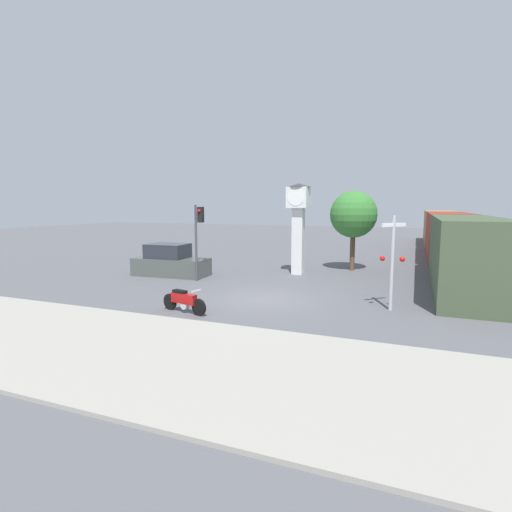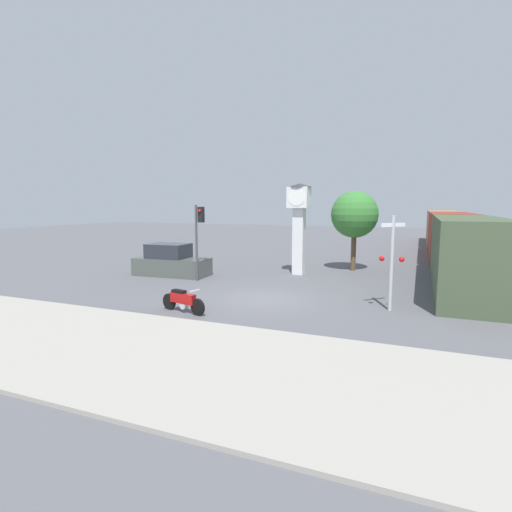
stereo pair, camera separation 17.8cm
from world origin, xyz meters
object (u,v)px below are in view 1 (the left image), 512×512
object	(u,v)px
clock_tower	(298,215)
railroad_crossing_signal	(392,259)
street_tree	(353,215)
traffic_light	(198,229)
freight_train	(447,236)
parked_car	(170,262)
motorcycle	(184,301)

from	to	relation	value
clock_tower	railroad_crossing_signal	bearing A→B (deg)	-49.65
clock_tower	street_tree	xyz separation A→B (m)	(2.70, 2.57, -0.04)
traffic_light	railroad_crossing_signal	xyz separation A→B (m)	(9.67, -2.42, -0.78)
freight_train	parked_car	world-z (taller)	freight_train
motorcycle	traffic_light	size ratio (longest dim) A/B	0.52
motorcycle	street_tree	world-z (taller)	street_tree
traffic_light	parked_car	world-z (taller)	traffic_light
railroad_crossing_signal	street_tree	world-z (taller)	street_tree
traffic_light	street_tree	size ratio (longest dim) A/B	0.83
motorcycle	railroad_crossing_signal	distance (m)	7.92
railroad_crossing_signal	street_tree	bearing A→B (deg)	107.08
street_tree	parked_car	size ratio (longest dim) A/B	1.12
motorcycle	freight_train	distance (m)	22.99
freight_train	motorcycle	bearing A→B (deg)	-116.01
railroad_crossing_signal	freight_train	bearing A→B (deg)	80.27
motorcycle	street_tree	xyz separation A→B (m)	(4.31, 12.21, 2.94)
traffic_light	street_tree	distance (m)	9.56
traffic_light	freight_train	bearing A→B (deg)	49.85
freight_train	railroad_crossing_signal	bearing A→B (deg)	-99.73
motorcycle	railroad_crossing_signal	xyz separation A→B (m)	(7.08, 3.20, 1.52)
motorcycle	traffic_light	bearing A→B (deg)	127.75
motorcycle	clock_tower	size ratio (longest dim) A/B	0.40
railroad_crossing_signal	parked_car	size ratio (longest dim) A/B	0.84
clock_tower	traffic_light	xyz separation A→B (m)	(-4.20, -4.02, -0.69)
street_tree	parked_car	world-z (taller)	street_tree
street_tree	parked_car	distance (m)	11.19
motorcycle	railroad_crossing_signal	bearing A→B (deg)	37.35
street_tree	motorcycle	bearing A→B (deg)	-109.44
motorcycle	clock_tower	xyz separation A→B (m)	(1.61, 9.64, 2.98)
clock_tower	railroad_crossing_signal	world-z (taller)	clock_tower
traffic_light	parked_car	distance (m)	3.21
clock_tower	street_tree	world-z (taller)	clock_tower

